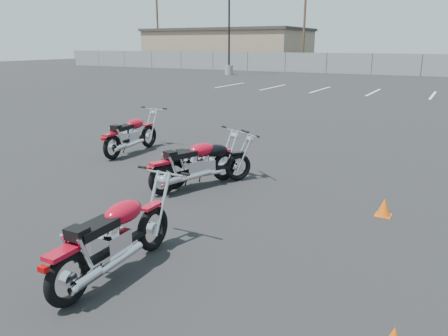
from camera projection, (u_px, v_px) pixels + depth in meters
The scene contains 12 objects.
ground at pixel (194, 215), 6.84m from camera, with size 120.00×120.00×0.00m, color black.
motorcycle_front_red at pixel (131, 135), 10.62m from camera, with size 0.80×2.06×1.01m.
motorcycle_second_black at pixel (207, 163), 8.22m from camera, with size 1.46×1.72×0.94m.
motorcycle_third_red at pixel (195, 164), 8.05m from camera, with size 1.16×2.01×1.00m.
motorcycle_rear_red at pixel (115, 237), 4.97m from camera, with size 0.81×2.08×1.02m.
training_cone_near at pixel (384, 207), 6.79m from camera, with size 0.24×0.24×0.28m.
light_pole_west at pixel (229, 43), 37.34m from camera, with size 0.80×0.70×10.11m.
chainlink_fence at pixel (422, 65), 36.09m from camera, with size 80.06×0.06×1.80m.
tan_building_west at pixel (228, 48), 51.83m from camera, with size 18.40×10.40×4.30m.
utility_pole_a at pixel (158, 26), 52.32m from camera, with size 1.80×0.24×9.00m.
utility_pole_b at pixel (304, 23), 44.82m from camera, with size 1.80×0.24×9.00m.
parking_line_stripes at pixel (346, 91), 24.85m from camera, with size 15.12×4.00×0.01m.
Camera 1 is at (3.47, -5.36, 2.59)m, focal length 35.00 mm.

